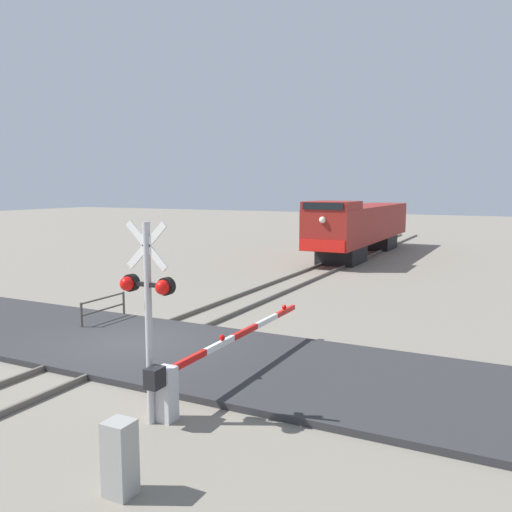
{
  "coord_description": "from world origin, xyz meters",
  "views": [
    {
      "loc": [
        9.99,
        -11.91,
        4.63
      ],
      "look_at": [
        1.08,
        5.72,
        2.07
      ],
      "focal_mm": 37.83,
      "sensor_mm": 36.0,
      "label": 1
    }
  ],
  "objects_px": {
    "crossing_gate": "(196,367)",
    "crossing_signal": "(147,300)",
    "guard_railing": "(104,307)",
    "utility_cabinet": "(120,458)",
    "locomotive": "(361,226)"
  },
  "relations": [
    {
      "from": "crossing_gate",
      "to": "crossing_signal",
      "type": "bearing_deg",
      "value": -98.39
    },
    {
      "from": "crossing_signal",
      "to": "guard_railing",
      "type": "distance_m",
      "value": 8.44
    },
    {
      "from": "utility_cabinet",
      "to": "crossing_signal",
      "type": "bearing_deg",
      "value": 117.59
    },
    {
      "from": "crossing_gate",
      "to": "guard_railing",
      "type": "height_order",
      "value": "crossing_gate"
    },
    {
      "from": "locomotive",
      "to": "crossing_gate",
      "type": "bearing_deg",
      "value": -81.7
    },
    {
      "from": "crossing_signal",
      "to": "guard_railing",
      "type": "bearing_deg",
      "value": 138.59
    },
    {
      "from": "locomotive",
      "to": "guard_railing",
      "type": "xyz_separation_m",
      "value": [
        -2.58,
        -21.86,
        -1.41
      ]
    },
    {
      "from": "guard_railing",
      "to": "locomotive",
      "type": "bearing_deg",
      "value": 83.27
    },
    {
      "from": "crossing_signal",
      "to": "guard_railing",
      "type": "xyz_separation_m",
      "value": [
        -6.17,
        5.44,
        -1.87
      ]
    },
    {
      "from": "locomotive",
      "to": "crossing_gate",
      "type": "height_order",
      "value": "locomotive"
    },
    {
      "from": "locomotive",
      "to": "guard_railing",
      "type": "distance_m",
      "value": 22.06
    },
    {
      "from": "locomotive",
      "to": "guard_railing",
      "type": "bearing_deg",
      "value": -96.73
    },
    {
      "from": "crossing_gate",
      "to": "utility_cabinet",
      "type": "bearing_deg",
      "value": -75.03
    },
    {
      "from": "locomotive",
      "to": "utility_cabinet",
      "type": "xyz_separation_m",
      "value": [
        4.73,
        -29.49,
        -1.43
      ]
    },
    {
      "from": "crossing_signal",
      "to": "crossing_gate",
      "type": "bearing_deg",
      "value": 81.61
    }
  ]
}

